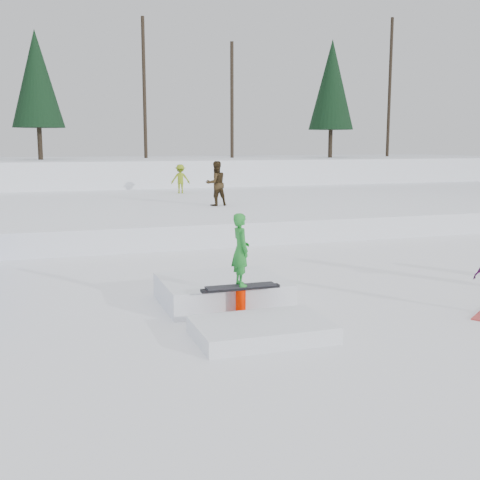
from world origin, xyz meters
name	(u,v)px	position (x,y,z in m)	size (l,w,h in m)	color
ground	(247,306)	(0.00, 0.00, 0.00)	(120.00, 120.00, 0.00)	white
snow_berm	(104,176)	(0.00, 30.00, 1.20)	(60.00, 14.00, 2.40)	white
snow_midrise	(135,210)	(0.00, 16.00, 0.40)	(50.00, 18.00, 0.80)	white
treeline	(197,82)	(6.18, 28.28, 7.45)	(40.24, 4.22, 10.50)	black
walker_olive	(216,183)	(3.00, 12.81, 1.75)	(0.92, 0.72, 1.89)	#2F2210
walker_ygreen	(180,179)	(2.98, 19.59, 1.56)	(0.99, 0.57, 1.53)	olive
jib_rail_feature	(232,297)	(-0.44, -0.31, 0.30)	(2.60, 4.40, 2.11)	white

